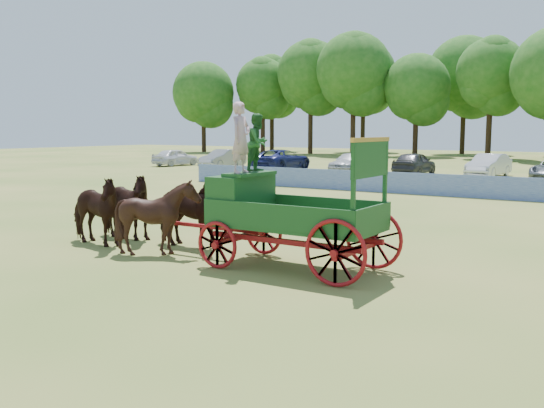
{
  "coord_description": "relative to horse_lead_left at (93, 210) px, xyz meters",
  "views": [
    {
      "loc": [
        9.75,
        -10.39,
        3.17
      ],
      "look_at": [
        1.55,
        2.22,
        1.3
      ],
      "focal_mm": 40.0,
      "sensor_mm": 36.0,
      "label": 1
    }
  ],
  "objects": [
    {
      "name": "ground",
      "position": [
        3.27,
        -0.67,
        -0.96
      ],
      "size": [
        160.0,
        160.0,
        0.0
      ],
      "primitive_type": "plane",
      "color": "#9F8B48",
      "rests_on": "ground"
    },
    {
      "name": "horse_lead_left",
      "position": [
        0.0,
        0.0,
        0.0
      ],
      "size": [
        2.34,
        1.19,
        1.92
      ],
      "primitive_type": "imported",
      "rotation": [
        0.0,
        0.0,
        1.5
      ],
      "color": "black",
      "rests_on": "ground"
    },
    {
      "name": "horse_lead_right",
      "position": [
        0.0,
        1.1,
        0.0
      ],
      "size": [
        2.31,
        1.11,
        1.92
      ],
      "primitive_type": "imported",
      "rotation": [
        0.0,
        0.0,
        1.54
      ],
      "color": "black",
      "rests_on": "ground"
    },
    {
      "name": "horse_wheel_left",
      "position": [
        2.4,
        0.0,
        0.0
      ],
      "size": [
        2.05,
        1.9,
        1.92
      ],
      "primitive_type": "imported",
      "rotation": [
        0.0,
        0.0,
        1.35
      ],
      "color": "black",
      "rests_on": "ground"
    },
    {
      "name": "horse_wheel_right",
      "position": [
        2.4,
        1.1,
        0.0
      ],
      "size": [
        2.32,
        1.14,
        1.92
      ],
      "primitive_type": "imported",
      "rotation": [
        0.0,
        0.0,
        1.62
      ],
      "color": "black",
      "rests_on": "ground"
    },
    {
      "name": "farm_dray",
      "position": [
        5.38,
        0.56,
        0.62
      ],
      "size": [
        6.0,
        2.0,
        3.78
      ],
      "color": "#A21210",
      "rests_on": "ground"
    },
    {
      "name": "sponsor_banner",
      "position": [
        2.27,
        17.33,
        -0.44
      ],
      "size": [
        26.0,
        0.08,
        1.05
      ],
      "primitive_type": "cube",
      "color": "#1C3A97",
      "rests_on": "ground"
    },
    {
      "name": "parked_cars",
      "position": [
        0.62,
        29.31,
        -0.19
      ],
      "size": [
        47.07,
        7.26,
        1.61
      ],
      "color": "silver",
      "rests_on": "ground"
    },
    {
      "name": "treeline",
      "position": [
        -1.25,
        59.38,
        8.4
      ],
      "size": [
        92.1,
        23.85,
        15.12
      ],
      "color": "#382314",
      "rests_on": "ground"
    }
  ]
}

